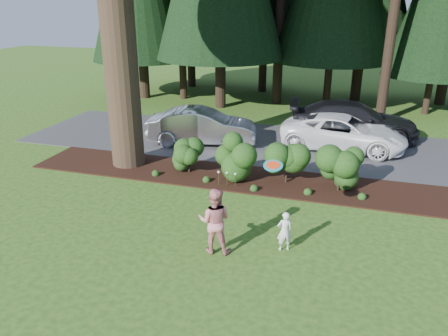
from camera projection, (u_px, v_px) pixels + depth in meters
name	position (u px, v px, depth m)	size (l,w,h in m)	color
ground	(214.00, 220.00, 12.88)	(80.00, 80.00, 0.00)	#254C15
mulch_bed	(242.00, 178.00, 15.77)	(16.00, 2.50, 0.05)	black
driveway	(265.00, 143.00, 19.56)	(22.00, 6.00, 0.03)	#38383A
shrub_row	(262.00, 161.00, 15.18)	(6.53, 1.60, 1.61)	#163D13
lily_cluster	(227.00, 174.00, 14.92)	(0.69, 0.09, 0.57)	#163D13
car_silver_wagon	(202.00, 126.00, 19.23)	(1.65, 4.75, 1.56)	silver
car_white_suv	(343.00, 133.00, 18.55)	(2.40, 5.21, 1.45)	white
car_dark_suv	(353.00, 121.00, 19.94)	(2.34, 5.77, 1.67)	black
child	(285.00, 231.00, 11.16)	(0.40, 0.26, 1.09)	white
adult	(215.00, 221.00, 10.98)	(0.85, 0.66, 1.75)	red
frisbee	(273.00, 165.00, 10.98)	(0.50, 0.49, 0.17)	teal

